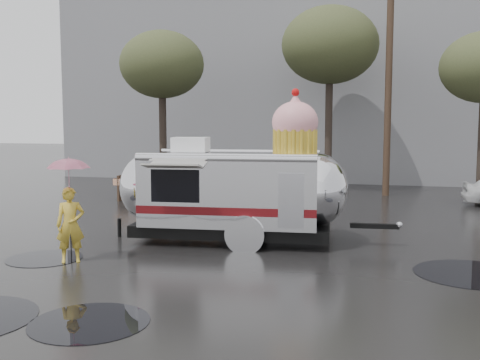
# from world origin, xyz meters

# --- Properties ---
(ground) EXTENTS (120.00, 120.00, 0.00)m
(ground) POSITION_xyz_m (0.00, 0.00, 0.00)
(ground) COLOR black
(ground) RESTS_ON ground
(puddles) EXTENTS (12.29, 7.07, 0.01)m
(puddles) POSITION_xyz_m (-1.86, -0.95, 0.01)
(puddles) COLOR black
(puddles) RESTS_ON ground
(grey_building) EXTENTS (22.00, 12.00, 13.00)m
(grey_building) POSITION_xyz_m (-4.00, 24.00, 6.50)
(grey_building) COLOR slate
(grey_building) RESTS_ON ground
(utility_pole) EXTENTS (1.60, 0.28, 9.00)m
(utility_pole) POSITION_xyz_m (2.50, 14.00, 4.62)
(utility_pole) COLOR #473323
(utility_pole) RESTS_ON ground
(tree_left) EXTENTS (3.64, 3.64, 6.95)m
(tree_left) POSITION_xyz_m (-7.00, 13.00, 5.48)
(tree_left) COLOR #382D26
(tree_left) RESTS_ON ground
(tree_mid) EXTENTS (4.20, 4.20, 8.03)m
(tree_mid) POSITION_xyz_m (0.00, 15.00, 6.34)
(tree_mid) COLOR #382D26
(tree_mid) RESTS_ON ground
(barricade_row) EXTENTS (4.30, 0.80, 1.00)m
(barricade_row) POSITION_xyz_m (-5.55, 9.96, 0.52)
(barricade_row) COLOR #473323
(barricade_row) RESTS_ON ground
(airstream_trailer) EXTENTS (7.34, 3.18, 3.96)m
(airstream_trailer) POSITION_xyz_m (-1.25, 3.77, 1.39)
(airstream_trailer) COLOR silver
(airstream_trailer) RESTS_ON ground
(person_left) EXTENTS (0.71, 0.64, 1.65)m
(person_left) POSITION_xyz_m (-4.18, 0.76, 0.82)
(person_left) COLOR gold
(person_left) RESTS_ON ground
(umbrella_pink) EXTENTS (1.12, 1.12, 2.31)m
(umbrella_pink) POSITION_xyz_m (-4.18, 0.76, 1.93)
(umbrella_pink) COLOR pink
(umbrella_pink) RESTS_ON ground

